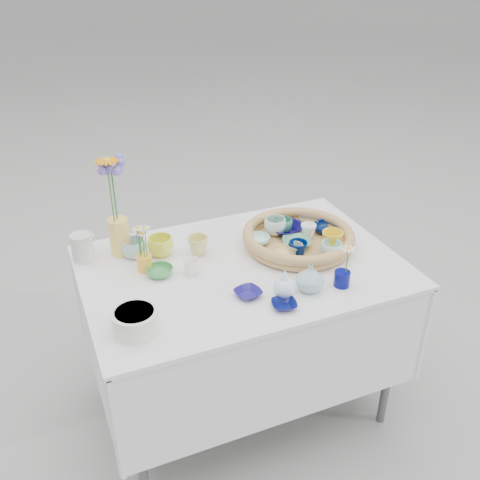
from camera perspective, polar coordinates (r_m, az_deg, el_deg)
name	(u,v)px	position (r m, az deg, el deg)	size (l,w,h in m)	color
ground	(242,402)	(2.63, 0.18, -16.94)	(80.00, 80.00, 0.00)	#9A9A94
display_table	(242,402)	(2.63, 0.18, -16.94)	(1.26, 0.86, 0.77)	silver
wicker_tray	(298,238)	(2.27, 6.23, 0.22)	(0.47, 0.47, 0.08)	#995D2F
tray_ceramic_0	(286,229)	(2.35, 4.91, 1.22)	(0.14, 0.14, 0.04)	#040141
tray_ceramic_1	(325,228)	(2.37, 9.08, 1.24)	(0.11, 0.11, 0.03)	#031648
tray_ceramic_2	(332,240)	(2.23, 9.80, -0.04)	(0.09, 0.09, 0.08)	yellow
tray_ceramic_3	(297,242)	(2.25, 6.05, -0.26)	(0.12, 0.12, 0.03)	#529F7A
tray_ceramic_4	(295,251)	(2.16, 5.88, -1.16)	(0.06, 0.06, 0.06)	#94B89B
tray_ceramic_5	(258,240)	(2.26, 1.96, 0.02)	(0.10, 0.10, 0.03)	#AEE8E5
tray_ceramic_6	(275,226)	(2.32, 3.75, 1.47)	(0.10, 0.10, 0.08)	silver
tray_ceramic_7	(308,231)	(2.31, 7.30, 0.97)	(0.07, 0.07, 0.06)	white
tray_ceramic_8	(310,220)	(2.44, 7.46, 2.10)	(0.10, 0.10, 0.03)	#7698C9
tray_ceramic_9	(298,249)	(2.16, 6.19, -1.01)	(0.08, 0.08, 0.07)	#00144D
tray_ceramic_10	(283,253)	(2.17, 4.65, -1.44)	(0.10, 0.10, 0.03)	#F5C17D
tray_ceramic_11	(331,250)	(2.18, 9.70, -1.08)	(0.09, 0.09, 0.07)	#B5E8E1
tray_ceramic_12	(283,225)	(2.35, 4.65, 1.58)	(0.08, 0.08, 0.06)	#398C67
loose_ceramic_0	(161,246)	(2.22, -8.48, -0.67)	(0.11, 0.11, 0.08)	yellow
loose_ceramic_1	(198,246)	(2.21, -4.49, -0.59)	(0.09, 0.09, 0.08)	#DBC86C
loose_ceramic_2	(159,272)	(2.10, -8.59, -3.35)	(0.11, 0.11, 0.03)	#3C9348
loose_ceramic_3	(192,267)	(2.09, -5.17, -2.87)	(0.07, 0.07, 0.06)	white
loose_ceramic_4	(248,293)	(1.96, 0.87, -5.70)	(0.10, 0.10, 0.02)	navy
loose_ceramic_5	(134,248)	(2.23, -11.27, -0.89)	(0.10, 0.10, 0.08)	#95C1BB
loose_ceramic_6	(284,305)	(1.91, 4.72, -6.90)	(0.09, 0.09, 0.02)	#09104F
fluted_bowl	(135,321)	(1.82, -11.10, -8.51)	(0.16, 0.16, 0.08)	silver
bud_vase_paleblue	(284,283)	(1.94, 4.76, -4.56)	(0.08, 0.08, 0.12)	#CDE7FC
bud_vase_seafoam	(310,277)	(1.99, 7.47, -3.98)	(0.11, 0.11, 0.11)	#90B8B2
bud_vase_cobalt	(342,279)	(2.05, 10.82, -4.07)	(0.06, 0.06, 0.06)	#03075F
single_daisy	(347,261)	(2.00, 11.37, -2.17)	(0.06, 0.06, 0.12)	white
tall_vase_yellow	(120,237)	(2.24, -12.72, 0.36)	(0.08, 0.08, 0.16)	#F6C657
gerbera	(111,192)	(2.14, -13.63, 4.98)	(0.11, 0.11, 0.28)	#FC9501
hydrangea	(114,194)	(2.17, -13.27, 4.81)	(0.09, 0.09, 0.30)	#5E55BD
white_pitcher	(82,247)	(2.25, -16.47, -0.75)	(0.12, 0.09, 0.11)	silver
daisy_cup	(144,263)	(2.13, -10.16, -2.41)	(0.06, 0.06, 0.07)	#F7A92B
daisy_posy	(141,240)	(2.09, -10.54, -0.01)	(0.08, 0.08, 0.13)	white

